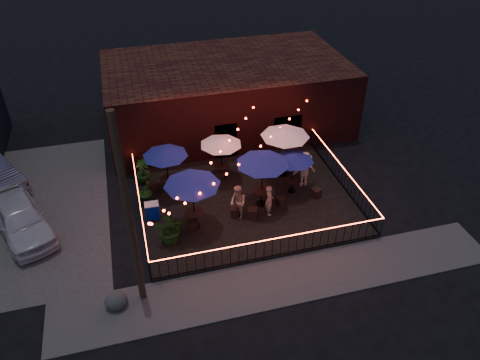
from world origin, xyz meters
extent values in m
plane|color=black|center=(0.00, 0.00, 0.00)|extent=(110.00, 110.00, 0.00)
cube|color=black|center=(0.00, 2.00, 0.07)|extent=(10.00, 8.00, 0.15)
cube|color=#43403E|center=(0.00, -3.25, 0.03)|extent=(18.00, 2.50, 0.05)
cube|color=#39110F|center=(1.00, 10.00, 2.00)|extent=(14.00, 8.00, 4.00)
cube|color=black|center=(0.00, 6.12, 1.10)|extent=(1.20, 0.24, 2.20)
cube|color=black|center=(3.50, 6.12, 1.60)|extent=(1.60, 0.24, 1.20)
cylinder|color=#322414|center=(-5.40, -2.60, 4.00)|extent=(0.26, 0.26, 8.00)
cube|color=black|center=(0.00, -2.00, 0.23)|extent=(10.00, 0.04, 0.04)
cube|color=black|center=(0.00, -2.00, 1.15)|extent=(10.00, 0.04, 0.04)
cube|color=#F34925|center=(0.00, -2.00, 1.18)|extent=(10.00, 0.03, 0.02)
cube|color=black|center=(-5.00, 2.00, 0.23)|extent=(0.04, 8.00, 0.04)
cube|color=black|center=(-5.00, 2.00, 1.15)|extent=(0.04, 8.00, 0.04)
cube|color=#F34925|center=(-5.00, 2.00, 1.18)|extent=(0.03, 8.00, 0.02)
cube|color=black|center=(5.00, 2.00, 0.23)|extent=(0.04, 8.00, 0.04)
cube|color=black|center=(5.00, 2.00, 1.15)|extent=(0.04, 8.00, 0.04)
cube|color=#F34925|center=(5.00, 2.00, 1.18)|extent=(0.03, 8.00, 0.02)
cylinder|color=black|center=(-2.73, 0.78, 0.17)|extent=(0.49, 0.49, 0.03)
cylinder|color=black|center=(-2.73, 0.78, 0.56)|extent=(0.07, 0.07, 0.80)
cylinder|color=black|center=(-2.73, 0.78, 0.98)|extent=(0.89, 0.89, 0.04)
cylinder|color=black|center=(-2.73, 0.78, 1.49)|extent=(0.05, 0.05, 2.68)
cone|color=navy|center=(-2.73, 0.78, 2.66)|extent=(2.61, 2.61, 0.39)
cylinder|color=black|center=(-3.49, 3.79, 0.16)|extent=(0.44, 0.44, 0.03)
cylinder|color=black|center=(-3.49, 3.79, 0.52)|extent=(0.06, 0.06, 0.71)
cylinder|color=black|center=(-3.49, 3.79, 0.88)|extent=(0.79, 0.79, 0.04)
cylinder|color=black|center=(-3.49, 3.79, 1.34)|extent=(0.04, 0.04, 2.37)
cone|color=navy|center=(-3.49, 3.79, 2.38)|extent=(2.72, 2.72, 0.35)
cylinder|color=black|center=(0.64, 1.54, 0.17)|extent=(0.49, 0.49, 0.03)
cylinder|color=black|center=(0.64, 1.54, 0.56)|extent=(0.07, 0.07, 0.81)
cylinder|color=black|center=(0.64, 1.54, 0.98)|extent=(0.89, 0.89, 0.04)
cylinder|color=black|center=(0.64, 1.54, 1.49)|extent=(0.05, 0.05, 2.68)
cone|color=navy|center=(0.64, 1.54, 2.67)|extent=(2.91, 2.91, 0.39)
cylinder|color=black|center=(-0.69, 4.19, 0.16)|extent=(0.42, 0.42, 0.03)
cylinder|color=black|center=(-0.69, 4.19, 0.50)|extent=(0.06, 0.06, 0.69)
cylinder|color=black|center=(-0.69, 4.19, 0.86)|extent=(0.77, 0.77, 0.04)
cylinder|color=black|center=(-0.69, 4.19, 1.30)|extent=(0.04, 0.04, 2.30)
cone|color=white|center=(-0.69, 4.19, 2.30)|extent=(2.48, 2.48, 0.33)
cylinder|color=black|center=(2.38, 2.13, 0.16)|extent=(0.39, 0.39, 0.03)
cylinder|color=black|center=(2.38, 2.13, 0.48)|extent=(0.05, 0.05, 0.64)
cylinder|color=black|center=(2.38, 2.13, 0.80)|extent=(0.71, 0.71, 0.04)
cylinder|color=black|center=(2.38, 2.13, 1.21)|extent=(0.04, 0.04, 2.12)
cone|color=navy|center=(2.38, 2.13, 2.14)|extent=(2.33, 2.33, 0.31)
cylinder|color=black|center=(2.45, 3.63, 0.17)|extent=(0.49, 0.49, 0.03)
cylinder|color=black|center=(2.45, 3.63, 0.56)|extent=(0.07, 0.07, 0.80)
cylinder|color=black|center=(2.45, 3.63, 0.97)|extent=(0.89, 0.89, 0.04)
cylinder|color=black|center=(2.45, 3.63, 1.49)|extent=(0.05, 0.05, 2.67)
cone|color=white|center=(2.45, 3.63, 2.65)|extent=(3.19, 3.19, 0.39)
cube|color=black|center=(-3.74, 0.76, 0.35)|extent=(0.45, 0.45, 0.41)
cube|color=black|center=(-2.88, 0.61, 0.39)|extent=(0.54, 0.54, 0.48)
cube|color=black|center=(-4.31, 3.92, 0.41)|extent=(0.52, 0.52, 0.52)
cube|color=black|center=(-2.63, 3.46, 0.36)|extent=(0.40, 0.40, 0.42)
cube|color=black|center=(-0.81, 1.07, 0.36)|extent=(0.44, 0.44, 0.42)
cube|color=black|center=(-0.06, 0.68, 0.40)|extent=(0.55, 0.55, 0.50)
cube|color=black|center=(-0.85, 3.91, 0.36)|extent=(0.40, 0.40, 0.41)
cube|color=black|center=(1.09, 4.26, 0.35)|extent=(0.42, 0.42, 0.40)
cube|color=black|center=(1.49, 1.19, 0.36)|extent=(0.43, 0.43, 0.42)
cube|color=black|center=(3.39, 1.39, 0.38)|extent=(0.51, 0.51, 0.46)
cube|color=black|center=(2.56, 4.04, 0.38)|extent=(0.52, 0.52, 0.47)
cube|color=black|center=(4.01, 3.85, 0.35)|extent=(0.45, 0.45, 0.40)
imported|color=tan|center=(0.76, 0.79, 0.93)|extent=(0.45, 0.61, 1.56)
imported|color=tan|center=(-0.69, 0.90, 1.00)|extent=(0.87, 0.98, 1.70)
imported|color=tan|center=(3.13, 2.49, 1.10)|extent=(1.23, 0.71, 1.89)
imported|color=#133A0B|center=(-3.87, 0.09, 0.87)|extent=(1.47, 1.33, 1.43)
imported|color=#0E3711|center=(-4.60, 2.99, 0.87)|extent=(0.95, 0.85, 1.44)
imported|color=#1A3611|center=(-4.60, 4.85, 0.77)|extent=(0.86, 0.86, 1.25)
cube|color=#0822AC|center=(-4.50, 1.84, 0.55)|extent=(0.60, 0.43, 0.79)
cube|color=silver|center=(-4.50, 1.84, 0.96)|extent=(0.65, 0.47, 0.05)
ellipsoid|color=#41413C|center=(-6.40, -2.84, 0.34)|extent=(1.09, 1.01, 0.68)
imported|color=silver|center=(-10.19, 2.53, 0.82)|extent=(3.65, 5.16, 1.63)
camera|label=1|loc=(-4.94, -15.18, 14.14)|focal=35.00mm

